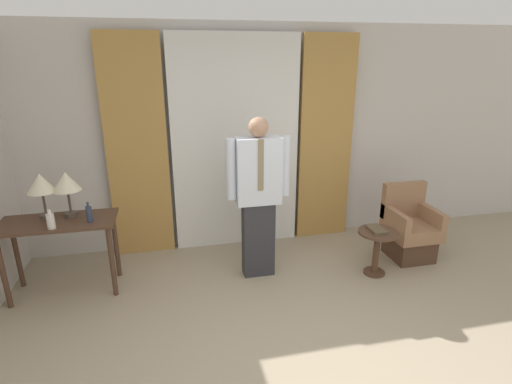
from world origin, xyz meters
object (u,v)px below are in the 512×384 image
object	(u,v)px
side_table	(377,245)
table_lamp_left	(41,185)
bottle_by_lamp	(51,221)
armchair	(409,230)
person	(258,193)
table_lamp_right	(66,183)
bottle_near_edge	(89,214)
desk	(59,234)
book	(376,229)

from	to	relation	value
side_table	table_lamp_left	bearing A→B (deg)	171.70
bottle_by_lamp	armchair	distance (m)	3.91
person	side_table	size ratio (longest dim) A/B	3.40
table_lamp_right	bottle_near_edge	distance (m)	0.39
table_lamp_left	person	size ratio (longest dim) A/B	0.26
armchair	side_table	world-z (taller)	armchair
bottle_near_edge	desk	bearing A→B (deg)	162.93
table_lamp_right	armchair	distance (m)	3.84
desk	armchair	xyz separation A→B (m)	(3.87, -0.10, -0.31)
person	side_table	xyz separation A→B (m)	(1.27, -0.30, -0.60)
table_lamp_left	side_table	xyz separation A→B (m)	(3.40, -0.50, -0.79)
table_lamp_left	bottle_by_lamp	world-z (taller)	table_lamp_left
table_lamp_right	table_lamp_left	bearing A→B (deg)	180.00
book	table_lamp_right	bearing A→B (deg)	171.56
person	side_table	bearing A→B (deg)	-13.24
desk	person	distance (m)	2.03
table_lamp_left	bottle_near_edge	world-z (taller)	table_lamp_left
table_lamp_left	bottle_near_edge	bearing A→B (deg)	-24.39
person	bottle_by_lamp	bearing A→B (deg)	-177.54
table_lamp_right	side_table	distance (m)	3.30
bottle_by_lamp	armchair	bearing A→B (deg)	1.24
bottle_by_lamp	bottle_near_edge	bearing A→B (deg)	14.37
table_lamp_left	person	distance (m)	2.14
bottle_near_edge	side_table	bearing A→B (deg)	-5.72
table_lamp_right	armchair	size ratio (longest dim) A/B	0.53
desk	book	bearing A→B (deg)	-6.43
person	armchair	size ratio (longest dim) A/B	1.99
desk	book	size ratio (longest dim) A/B	4.51
book	person	bearing A→B (deg)	167.84
table_lamp_left	book	xyz separation A→B (m)	(3.39, -0.47, -0.61)
bottle_by_lamp	armchair	xyz separation A→B (m)	(3.87, 0.08, -0.52)
bottle_by_lamp	side_table	bearing A→B (deg)	-3.70
book	desk	bearing A→B (deg)	173.57
table_lamp_left	bottle_near_edge	xyz separation A→B (m)	(0.44, -0.20, -0.27)
bottle_by_lamp	table_lamp_left	bearing A→B (deg)	111.60
table_lamp_left	person	xyz separation A→B (m)	(2.13, -0.20, -0.19)
armchair	bottle_by_lamp	bearing A→B (deg)	-178.76
side_table	table_lamp_right	bearing A→B (deg)	171.10
person	desk	bearing A→B (deg)	177.24
bottle_near_edge	side_table	world-z (taller)	bottle_near_edge
table_lamp_left	book	world-z (taller)	table_lamp_left
person	book	size ratio (longest dim) A/B	7.16
table_lamp_left	desk	bearing A→B (deg)	-40.84
table_lamp_right	book	distance (m)	3.25
table_lamp_right	book	bearing A→B (deg)	-8.44
table_lamp_left	side_table	distance (m)	3.52
bottle_by_lamp	book	xyz separation A→B (m)	(3.27, -0.19, -0.33)
person	book	world-z (taller)	person
person	table_lamp_left	bearing A→B (deg)	174.71
desk	side_table	distance (m)	3.32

